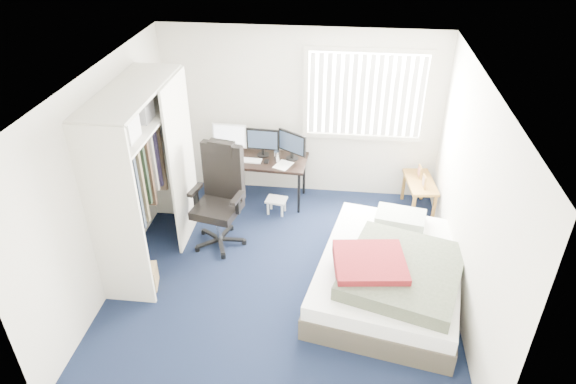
% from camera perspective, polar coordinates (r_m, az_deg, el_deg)
% --- Properties ---
extents(ground, '(4.20, 4.20, 0.00)m').
position_cam_1_polar(ground, '(6.36, -0.50, -9.38)').
color(ground, black).
rests_on(ground, ground).
extents(room_shell, '(4.20, 4.20, 4.20)m').
position_cam_1_polar(room_shell, '(5.48, -0.57, 2.60)').
color(room_shell, silver).
rests_on(room_shell, ground).
extents(window_assembly, '(1.72, 0.09, 1.32)m').
position_cam_1_polar(window_assembly, '(7.27, 8.64, 10.58)').
color(window_assembly, white).
rests_on(window_assembly, ground).
extents(closet, '(0.64, 1.84, 2.22)m').
position_cam_1_polar(closet, '(6.20, -15.80, 3.28)').
color(closet, beige).
rests_on(closet, ground).
extents(desk, '(1.44, 0.72, 1.15)m').
position_cam_1_polar(desk, '(7.46, -3.24, 4.09)').
color(desk, black).
rests_on(desk, ground).
extents(office_chair, '(0.77, 0.77, 1.39)m').
position_cam_1_polar(office_chair, '(6.70, -7.53, -1.56)').
color(office_chair, black).
rests_on(office_chair, ground).
extents(footstool, '(0.31, 0.27, 0.23)m').
position_cam_1_polar(footstool, '(7.38, -1.30, -1.14)').
color(footstool, white).
rests_on(footstool, ground).
extents(nightstand, '(0.45, 0.77, 0.69)m').
position_cam_1_polar(nightstand, '(7.51, 14.46, 0.77)').
color(nightstand, brown).
rests_on(nightstand, ground).
extents(bed, '(1.95, 2.37, 0.69)m').
position_cam_1_polar(bed, '(6.07, 11.31, -8.86)').
color(bed, '#3B352B').
rests_on(bed, ground).
extents(pine_box, '(0.41, 0.34, 0.27)m').
position_cam_1_polar(pine_box, '(6.38, -15.99, -9.11)').
color(pine_box, tan).
rests_on(pine_box, ground).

